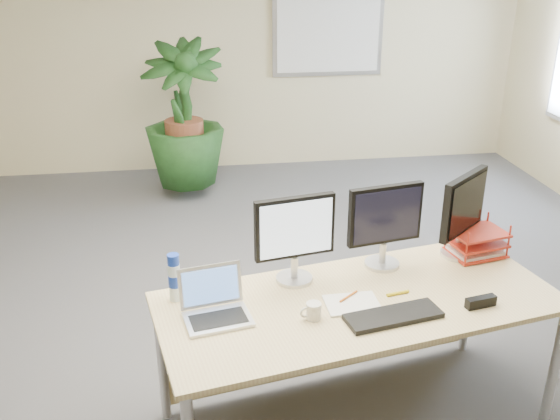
{
  "coord_description": "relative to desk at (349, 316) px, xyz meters",
  "views": [
    {
      "loc": [
        -0.43,
        -3.3,
        2.5
      ],
      "look_at": [
        0.1,
        0.35,
        0.93
      ],
      "focal_mm": 40.0,
      "sensor_mm": 36.0,
      "label": 1
    }
  ],
  "objects": [
    {
      "name": "floor",
      "position": [
        -0.36,
        0.47,
        -0.63
      ],
      "size": [
        8.0,
        8.0,
        0.0
      ],
      "primitive_type": "plane",
      "color": "#4A494F",
      "rests_on": "ground"
    },
    {
      "name": "back_wall",
      "position": [
        -0.36,
        4.47,
        0.72
      ],
      "size": [
        7.0,
        0.04,
        2.7
      ],
      "primitive_type": "cube",
      "color": "beige",
      "rests_on": "floor"
    },
    {
      "name": "whiteboard",
      "position": [
        0.84,
        4.44,
        0.92
      ],
      "size": [
        1.3,
        0.04,
        0.95
      ],
      "color": "#A3A2A7",
      "rests_on": "back_wall"
    },
    {
      "name": "desk",
      "position": [
        0.0,
        0.0,
        0.0
      ],
      "size": [
        2.22,
        1.26,
        0.8
      ],
      "color": "#D1B37B",
      "rests_on": "floor"
    },
    {
      "name": "floor_plant",
      "position": [
        -0.86,
        3.54,
        0.12
      ],
      "size": [
        0.94,
        0.94,
        1.5
      ],
      "primitive_type": "imported",
      "rotation": [
        0.0,
        0.0,
        -0.13
      ],
      "color": "#153513",
      "rests_on": "floor"
    },
    {
      "name": "monitor_left",
      "position": [
        -0.28,
        0.13,
        0.45
      ],
      "size": [
        0.44,
        0.2,
        0.49
      ],
      "color": "silver",
      "rests_on": "desk"
    },
    {
      "name": "monitor_right",
      "position": [
        0.25,
        0.23,
        0.45
      ],
      "size": [
        0.44,
        0.2,
        0.49
      ],
      "color": "silver",
      "rests_on": "desk"
    },
    {
      "name": "monitor_dark",
      "position": [
        0.73,
        0.29,
        0.46
      ],
      "size": [
        0.37,
        0.33,
        0.51
      ],
      "color": "silver",
      "rests_on": "desk"
    },
    {
      "name": "laptop",
      "position": [
        -0.73,
        -0.15,
        0.23
      ],
      "size": [
        0.37,
        0.34,
        0.23
      ],
      "color": "silver",
      "rests_on": "desk"
    },
    {
      "name": "keyboard",
      "position": [
        0.14,
        -0.31,
        0.19
      ],
      "size": [
        0.51,
        0.25,
        0.03
      ],
      "primitive_type": "cube",
      "rotation": [
        0.0,
        0.0,
        0.19
      ],
      "color": "black",
      "rests_on": "desk"
    },
    {
      "name": "coffee_mug",
      "position": [
        -0.25,
        -0.26,
        0.21
      ],
      "size": [
        0.11,
        0.08,
        0.09
      ],
      "color": "white",
      "rests_on": "desk"
    },
    {
      "name": "spiral_notebook",
      "position": [
        -0.03,
        -0.16,
        0.18
      ],
      "size": [
        0.28,
        0.21,
        0.01
      ],
      "primitive_type": "cube",
      "rotation": [
        0.0,
        0.0,
        0.02
      ],
      "color": "white",
      "rests_on": "desk"
    },
    {
      "name": "orange_pen",
      "position": [
        -0.04,
        -0.11,
        0.19
      ],
      "size": [
        0.12,
        0.1,
        0.01
      ],
      "primitive_type": "cylinder",
      "rotation": [
        0.0,
        1.57,
        0.67
      ],
      "color": "orange",
      "rests_on": "spiral_notebook"
    },
    {
      "name": "yellow_highlighter",
      "position": [
        0.23,
        -0.1,
        0.18
      ],
      "size": [
        0.13,
        0.04,
        0.02
      ],
      "primitive_type": "cylinder",
      "rotation": [
        0.0,
        1.57,
        0.19
      ],
      "color": "yellow",
      "rests_on": "desk"
    },
    {
      "name": "water_bottle",
      "position": [
        -0.92,
        0.03,
        0.3
      ],
      "size": [
        0.07,
        0.07,
        0.26
      ],
      "color": "white",
      "rests_on": "desk"
    },
    {
      "name": "letter_tray",
      "position": [
        0.84,
        0.28,
        0.24
      ],
      "size": [
        0.35,
        0.29,
        0.15
      ],
      "color": "#B42716",
      "rests_on": "desk"
    },
    {
      "name": "stapler",
      "position": [
        0.61,
        -0.27,
        0.2
      ],
      "size": [
        0.17,
        0.07,
        0.05
      ],
      "primitive_type": "cube",
      "rotation": [
        0.0,
        0.0,
        0.19
      ],
      "color": "black",
      "rests_on": "desk"
    }
  ]
}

